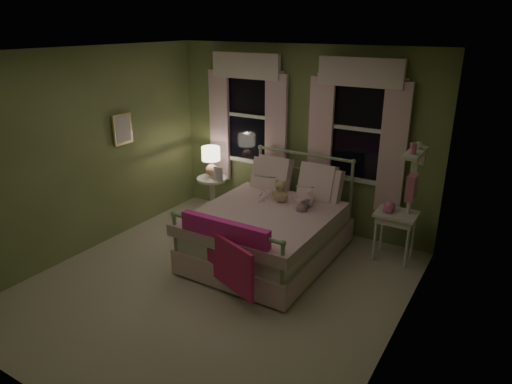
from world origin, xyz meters
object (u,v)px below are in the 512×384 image
Objects in this scene: teddy_bear at (281,193)px; table_lamp at (211,158)px; nightstand_left at (212,192)px; nightstand_right at (396,220)px; bed at (270,229)px; child_left at (268,177)px; child_right at (306,182)px.

table_lamp is (-1.38, 0.37, 0.16)m from teddy_bear.
teddy_bear is at bearing -14.81° from nightstand_left.
nightstand_right is at bearing 2.27° from nightstand_left.
bed is at bearing -90.00° from teddy_bear.
table_lamp is at bearing 155.55° from bed.
teddy_bear is at bearing 140.05° from child_left.
child_left reaches higher than bed.
bed is 6.46× the size of teddy_bear.
child_right is 1.15× the size of nightstand_right.
nightstand_left is (-1.66, 0.21, -0.52)m from child_right.
child_left reaches higher than table_lamp.
table_lamp is at bearing 165.19° from teddy_bear.
child_right is 1.13× the size of nightstand_left.
bed is at bearing 42.59° from child_right.
child_right reaches higher than nightstand_left.
table_lamp is 2.80m from nightstand_right.
teddy_bear is 1.44m from table_lamp.
nightstand_right is at bearing 18.91° from teddy_bear.
child_left is 2.20× the size of teddy_bear.
bed reaches higher than nightstand_right.
nightstand_right is (1.39, 0.48, -0.24)m from teddy_bear.
table_lamp reaches higher than nightstand_right.
nightstand_right is (1.39, 0.74, 0.17)m from bed.
table_lamp is (-1.66, 0.21, 0.02)m from child_right.
bed is 4.50× the size of table_lamp.
teddy_bear is (-0.28, -0.16, -0.15)m from child_right.
child_right is 0.35m from teddy_bear.
child_right is at bearing 169.54° from child_left.
table_lamp reaches higher than nightstand_left.
bed is 1.62m from table_lamp.
child_right is at bearing -7.10° from nightstand_left.
bed is at bearing 113.14° from child_left.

